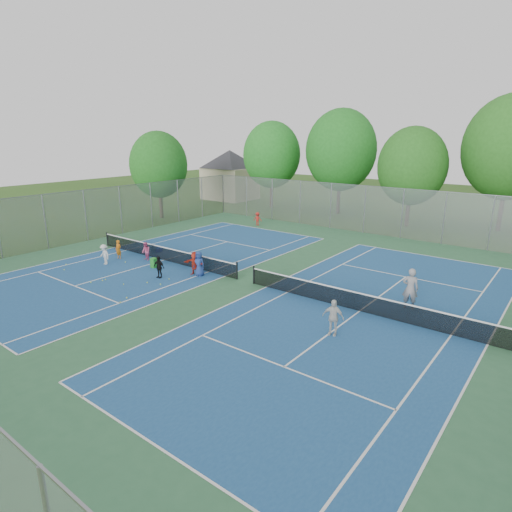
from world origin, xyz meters
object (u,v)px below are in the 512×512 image
at_px(ball_crate, 159,250).
at_px(instructor, 410,289).
at_px(net_left, 164,254).
at_px(ball_hopper, 154,263).
at_px(net_right, 360,303).

distance_m(ball_crate, instructor, 17.64).
distance_m(net_left, ball_crate, 2.26).
distance_m(ball_hopper, instructor, 15.30).
relative_size(ball_crate, instructor, 0.18).
relative_size(ball_crate, ball_hopper, 0.57).
height_order(net_right, ball_hopper, net_right).
bearing_deg(net_right, instructor, 46.58).
bearing_deg(net_right, net_left, 180.00).
height_order(net_left, ball_hopper, net_left).
relative_size(ball_hopper, instructor, 0.31).
xyz_separation_m(ball_crate, ball_hopper, (2.68, -2.65, 0.16)).
bearing_deg(ball_hopper, net_right, 6.34).
distance_m(ball_crate, ball_hopper, 3.77).
bearing_deg(ball_crate, instructor, 2.01).
distance_m(net_right, ball_hopper, 13.31).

